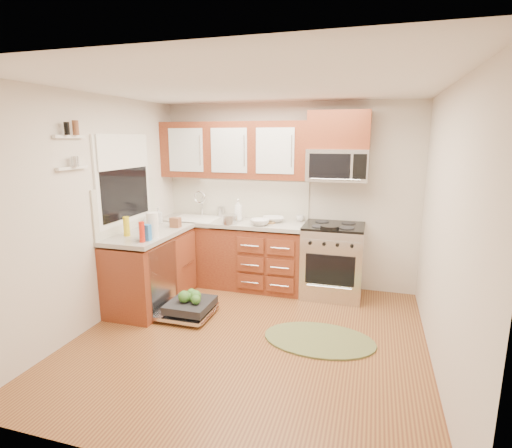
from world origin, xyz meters
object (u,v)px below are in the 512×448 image
(upper_cabinets, at_px, (233,150))
(microwave, at_px, (338,165))
(bowl_a, at_px, (273,219))
(range, at_px, (333,261))
(paper_towel_roll, at_px, (153,225))
(stock_pot, at_px, (230,219))
(cup, at_px, (300,218))
(skillet, at_px, (330,227))
(rug, at_px, (319,340))
(bowl_b, at_px, (260,222))
(dishwasher, at_px, (187,308))
(cutting_board, at_px, (265,221))
(sink, at_px, (196,227))

(upper_cabinets, xyz_separation_m, microwave, (1.41, -0.02, -0.18))
(upper_cabinets, relative_size, bowl_a, 7.26)
(range, xyz_separation_m, paper_towel_roll, (-1.93, -1.14, 0.59))
(stock_pot, height_order, cup, stock_pot)
(range, relative_size, microwave, 1.25)
(upper_cabinets, height_order, cup, upper_cabinets)
(microwave, height_order, skillet, microwave)
(stock_pot, distance_m, cup, 0.97)
(paper_towel_roll, relative_size, bowl_a, 1.02)
(microwave, bearing_deg, rug, -89.50)
(microwave, bearing_deg, cup, 168.23)
(microwave, bearing_deg, upper_cabinets, 178.98)
(skillet, relative_size, bowl_a, 0.81)
(range, bearing_deg, bowl_b, -169.14)
(dishwasher, height_order, bowl_a, bowl_a)
(stock_pot, relative_size, bowl_b, 0.82)
(paper_towel_roll, bearing_deg, cutting_board, 49.03)
(stock_pot, relative_size, cup, 1.89)
(cup, bearing_deg, range, -24.62)
(stock_pot, relative_size, paper_towel_roll, 0.71)
(rug, relative_size, stock_pot, 5.59)
(skillet, xyz_separation_m, stock_pot, (-1.32, 0.04, 0.01))
(skillet, height_order, bowl_b, bowl_b)
(cutting_board, xyz_separation_m, cup, (0.44, 0.19, 0.03))
(stock_pot, bearing_deg, dishwasher, -102.02)
(rug, bearing_deg, skillet, 92.28)
(sink, height_order, cup, cup)
(range, height_order, cutting_board, range)
(upper_cabinets, distance_m, range, 1.99)
(sink, height_order, bowl_b, bowl_b)
(cutting_board, xyz_separation_m, bowl_b, (-0.02, -0.21, 0.03))
(dishwasher, bearing_deg, rug, -5.18)
(upper_cabinets, bearing_deg, paper_towel_roll, -112.22)
(cutting_board, relative_size, cup, 2.75)
(upper_cabinets, height_order, microwave, upper_cabinets)
(sink, height_order, cutting_board, cutting_board)
(microwave, height_order, dishwasher, microwave)
(skillet, xyz_separation_m, cutting_board, (-0.89, 0.28, -0.04))
(skillet, xyz_separation_m, bowl_b, (-0.91, 0.07, -0.01))
(range, bearing_deg, dishwasher, -143.73)
(upper_cabinets, height_order, sink, upper_cabinets)
(microwave, distance_m, rug, 2.19)
(range, xyz_separation_m, sink, (-1.93, -0.01, 0.33))
(stock_pot, bearing_deg, cutting_board, 28.98)
(dishwasher, bearing_deg, paper_towel_roll, -178.49)
(range, distance_m, dishwasher, 1.95)
(rug, bearing_deg, sink, 147.01)
(rug, bearing_deg, paper_towel_roll, 176.15)
(bowl_a, xyz_separation_m, bowl_b, (-0.12, -0.25, 0.00))
(sink, bearing_deg, upper_cabinets, 16.45)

